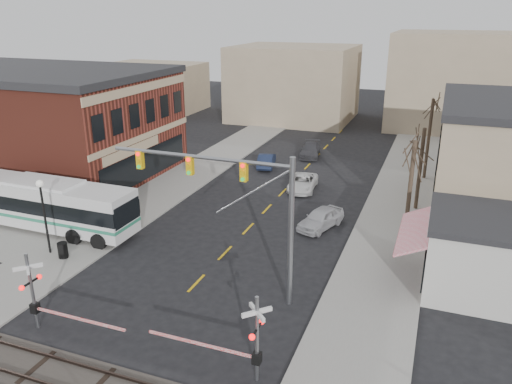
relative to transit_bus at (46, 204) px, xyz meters
The scene contains 20 objects.
ground 14.14m from the transit_bus, 21.12° to the right, with size 160.00×160.00×0.00m, color black.
sidewalk_west 15.49m from the transit_bus, 76.58° to the left, with size 5.00×60.00×0.12m, color gray.
sidewalk_east 27.14m from the transit_bus, 33.53° to the left, with size 5.00×60.00×0.12m, color gray.
brick_building 17.95m from the transit_bus, 141.80° to the left, with size 30.40×15.40×9.60m.
awning_shop 29.10m from the transit_bus, ahead, with size 9.74×6.20×4.30m.
tree_east_a 24.62m from the transit_bus, 16.44° to the left, with size 0.28×0.28×6.75m.
tree_east_b 27.19m from the transit_bus, 28.49° to the left, with size 0.28×0.28×6.30m.
tree_east_c 31.96m from the transit_bus, 41.04° to the left, with size 0.28×0.28×7.20m.
transit_bus is the anchor object (origin of this frame).
traffic_signal_mast 16.55m from the transit_bus, 11.22° to the right, with size 10.12×0.30×8.00m.
rr_crossing_west 12.53m from the transit_bus, 49.16° to the right, with size 5.60×1.36×4.00m.
rr_crossing_east 20.73m from the transit_bus, 26.24° to the right, with size 5.60×1.36×4.00m.
street_lamp 4.45m from the transit_bus, 47.91° to the right, with size 0.44×0.44×4.83m.
trash_bin 5.38m from the transit_bus, 39.40° to the right, with size 0.60×0.60×0.99m, color black.
car_a 19.14m from the transit_bus, 21.33° to the left, with size 1.70×4.22×1.44m, color #ADADB2.
car_b 21.58m from the transit_bus, 64.37° to the left, with size 1.44×4.12×1.36m, color #18213C.
car_c 20.31m from the transit_bus, 44.55° to the left, with size 2.12×4.59×1.28m, color silver.
car_d 27.59m from the transit_bus, 63.30° to the left, with size 1.90×4.67×1.36m, color #3A3A3F.
pedestrian_near 3.95m from the transit_bus, ahead, with size 0.60×0.40×1.65m, color #4F423F.
pedestrian_far 3.86m from the transit_bus, 22.55° to the left, with size 0.85×0.67×1.76m, color #323457.
Camera 1 is at (11.87, -19.93, 14.52)m, focal length 35.00 mm.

